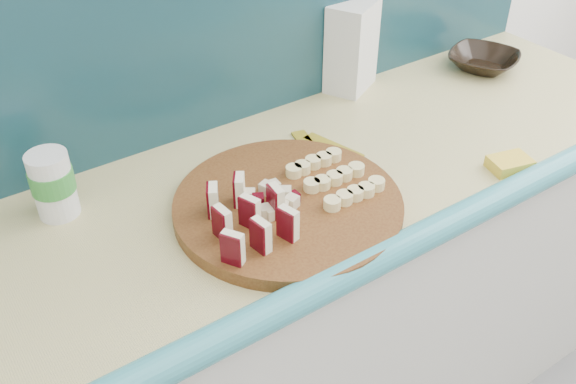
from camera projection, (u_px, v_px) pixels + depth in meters
The scene contains 11 objects.
kitchen_counter at pixel (262, 338), 1.60m from camera, with size 2.20×0.63×0.91m.
backsplash at pixel (181, 32), 1.37m from camera, with size 2.20×0.02×0.50m, color teal.
cutting_board at pixel (288, 206), 1.27m from camera, with size 0.45×0.45×0.03m, color #48220F.
apple_wedges at pixel (247, 216), 1.17m from camera, with size 0.16×0.17×0.06m.
apple_chunks at pixel (275, 201), 1.24m from camera, with size 0.06×0.07×0.02m.
banana_slices at pixel (333, 177), 1.30m from camera, with size 0.14×0.17×0.02m.
brown_bowl at pixel (483, 61), 1.79m from camera, with size 0.19×0.19×0.05m, color black.
flour_bag at pixel (352, 46), 1.64m from camera, with size 0.13×0.10×0.23m, color white.
canister at pixel (53, 183), 1.23m from camera, with size 0.08×0.08×0.14m.
sponge at pixel (510, 164), 1.39m from camera, with size 0.09×0.06×0.03m, color yellow.
banana_peel at pixel (312, 151), 1.45m from camera, with size 0.21×0.18×0.01m.
Camera 1 is at (-0.45, 0.58, 1.70)m, focal length 40.00 mm.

